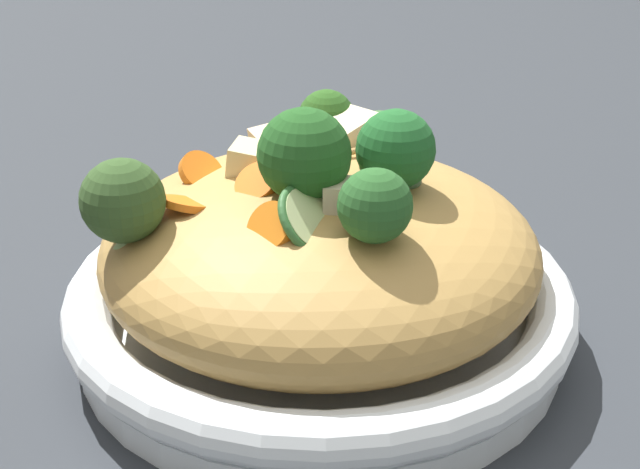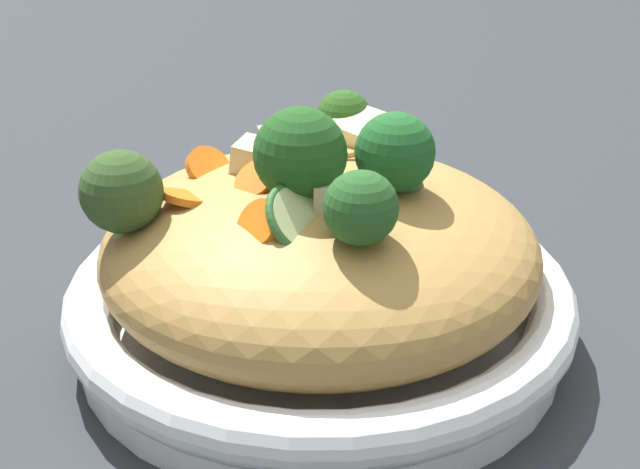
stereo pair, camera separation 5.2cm
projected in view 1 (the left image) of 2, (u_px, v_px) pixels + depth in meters
name	position (u px, v px, depth m)	size (l,w,h in m)	color
ground_plane	(320.00, 336.00, 0.55)	(3.00, 3.00, 0.00)	#2C3035
serving_bowl	(320.00, 303.00, 0.54)	(0.30, 0.30, 0.05)	white
noodle_heap	(320.00, 248.00, 0.52)	(0.26, 0.26, 0.09)	#AF8645
broccoli_florets	(294.00, 166.00, 0.49)	(0.20, 0.20, 0.08)	#91B06B
carrot_coins	(232.00, 195.00, 0.49)	(0.08, 0.13, 0.03)	orange
zucchini_slices	(366.00, 167.00, 0.53)	(0.15, 0.16, 0.05)	beige
chicken_chunks	(313.00, 152.00, 0.54)	(0.12, 0.14, 0.04)	beige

